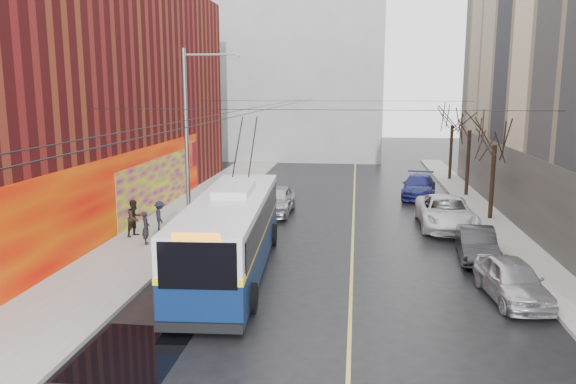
# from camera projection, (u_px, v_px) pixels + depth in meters

# --- Properties ---
(ground) EXTENTS (140.00, 140.00, 0.00)m
(ground) POSITION_uv_depth(u_px,v_px,m) (298.00, 337.00, 16.50)
(ground) COLOR black
(ground) RESTS_ON ground
(sidewalk_left) EXTENTS (4.00, 60.00, 0.15)m
(sidewalk_left) POSITION_uv_depth(u_px,v_px,m) (169.00, 228.00, 29.16)
(sidewalk_left) COLOR gray
(sidewalk_left) RESTS_ON ground
(sidewalk_right) EXTENTS (2.00, 60.00, 0.15)m
(sidewalk_right) POSITION_uv_depth(u_px,v_px,m) (509.00, 238.00, 27.13)
(sidewalk_right) COLOR gray
(sidewalk_right) RESTS_ON ground
(lane_line) EXTENTS (0.12, 50.00, 0.01)m
(lane_line) POSITION_uv_depth(u_px,v_px,m) (353.00, 225.00, 29.99)
(lane_line) COLOR #BFB74C
(lane_line) RESTS_ON ground
(building_left) EXTENTS (12.11, 36.00, 14.00)m
(building_left) POSITION_uv_depth(u_px,v_px,m) (36.00, 92.00, 30.81)
(building_left) COLOR maroon
(building_left) RESTS_ON ground
(building_far) EXTENTS (20.50, 12.10, 18.00)m
(building_far) POSITION_uv_depth(u_px,v_px,m) (286.00, 71.00, 59.50)
(building_far) COLOR gray
(building_far) RESTS_ON ground
(streetlight_pole) EXTENTS (2.65, 0.60, 9.00)m
(streetlight_pole) POSITION_uv_depth(u_px,v_px,m) (190.00, 140.00, 26.12)
(streetlight_pole) COLOR slate
(streetlight_pole) RESTS_ON ground
(catenary_wires) EXTENTS (18.00, 60.00, 0.22)m
(catenary_wires) POSITION_uv_depth(u_px,v_px,m) (280.00, 107.00, 30.09)
(catenary_wires) COLOR black
(tree_near) EXTENTS (3.20, 3.20, 6.40)m
(tree_near) POSITION_uv_depth(u_px,v_px,m) (496.00, 130.00, 30.14)
(tree_near) COLOR black
(tree_near) RESTS_ON ground
(tree_mid) EXTENTS (3.20, 3.20, 6.68)m
(tree_mid) POSITION_uv_depth(u_px,v_px,m) (470.00, 119.00, 36.93)
(tree_mid) COLOR black
(tree_mid) RESTS_ON ground
(tree_far) EXTENTS (3.20, 3.20, 6.57)m
(tree_far) POSITION_uv_depth(u_px,v_px,m) (453.00, 115.00, 43.78)
(tree_far) COLOR black
(tree_far) RESTS_ON ground
(puddle) EXTENTS (2.87, 3.59, 0.01)m
(puddle) POSITION_uv_depth(u_px,v_px,m) (130.00, 352.00, 15.51)
(puddle) COLOR black
(puddle) RESTS_ON ground
(pigeons_flying) EXTENTS (4.51, 2.49, 1.82)m
(pigeons_flying) POSITION_uv_depth(u_px,v_px,m) (269.00, 90.00, 25.00)
(pigeons_flying) COLOR slate
(trolleybus) EXTENTS (3.47, 12.48, 5.85)m
(trolleybus) POSITION_uv_depth(u_px,v_px,m) (231.00, 232.00, 22.02)
(trolleybus) COLOR #091C46
(trolleybus) RESTS_ON ground
(parked_car_a) EXTENTS (2.11, 4.37, 1.44)m
(parked_car_a) POSITION_uv_depth(u_px,v_px,m) (512.00, 280.00, 19.25)
(parked_car_a) COLOR #AFAEB3
(parked_car_a) RESTS_ON ground
(parked_car_b) EXTENTS (1.78, 4.24, 1.36)m
(parked_car_b) POSITION_uv_depth(u_px,v_px,m) (477.00, 244.00, 23.85)
(parked_car_b) COLOR #242326
(parked_car_b) RESTS_ON ground
(parked_car_c) EXTENTS (2.77, 5.95, 1.65)m
(parked_car_c) POSITION_uv_depth(u_px,v_px,m) (446.00, 212.00, 29.28)
(parked_car_c) COLOR silver
(parked_car_c) RESTS_ON ground
(parked_car_d) EXTENTS (2.85, 5.46, 1.51)m
(parked_car_d) POSITION_uv_depth(u_px,v_px,m) (419.00, 186.00, 37.52)
(parked_car_d) COLOR navy
(parked_car_d) RESTS_ON ground
(following_car) EXTENTS (2.04, 4.84, 1.63)m
(following_car) POSITION_uv_depth(u_px,v_px,m) (276.00, 200.00, 32.59)
(following_car) COLOR #A6A7AB
(following_car) RESTS_ON ground
(pedestrian_a) EXTENTS (0.55, 0.66, 1.55)m
(pedestrian_a) POSITION_uv_depth(u_px,v_px,m) (146.00, 228.00, 25.64)
(pedestrian_a) COLOR black
(pedestrian_a) RESTS_ON sidewalk_left
(pedestrian_b) EXTENTS (0.96, 1.07, 1.79)m
(pedestrian_b) POSITION_uv_depth(u_px,v_px,m) (135.00, 218.00, 27.05)
(pedestrian_b) COLOR black
(pedestrian_b) RESTS_ON sidewalk_left
(pedestrian_c) EXTENTS (0.94, 1.13, 1.52)m
(pedestrian_c) POSITION_uv_depth(u_px,v_px,m) (160.00, 216.00, 28.09)
(pedestrian_c) COLOR black
(pedestrian_c) RESTS_ON sidewalk_left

